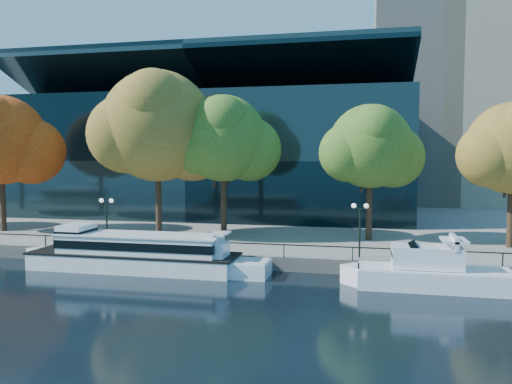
% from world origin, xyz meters
% --- Properties ---
extents(ground, '(160.00, 160.00, 0.00)m').
position_xyz_m(ground, '(0.00, 0.00, 0.00)').
color(ground, black).
rests_on(ground, ground).
extents(promenade, '(90.00, 67.08, 1.00)m').
position_xyz_m(promenade, '(0.00, 36.38, 0.50)').
color(promenade, slate).
rests_on(promenade, ground).
extents(railing, '(88.20, 0.08, 0.99)m').
position_xyz_m(railing, '(0.00, 3.25, 1.94)').
color(railing, black).
rests_on(railing, promenade).
extents(convention_building, '(50.00, 24.57, 21.43)m').
position_xyz_m(convention_building, '(-4.00, 31.79, 8.51)').
color(convention_building, black).
rests_on(convention_building, ground).
extents(office_tower, '(22.50, 22.50, 65.90)m').
position_xyz_m(office_tower, '(28.00, 55.00, 33.02)').
color(office_tower, tan).
rests_on(office_tower, ground).
extents(tour_boat, '(17.34, 3.87, 3.29)m').
position_xyz_m(tour_boat, '(-1.46, 1.09, 1.40)').
color(tour_boat, white).
rests_on(tour_boat, ground).
extents(cruiser_near, '(10.50, 2.70, 3.04)m').
position_xyz_m(cruiser_near, '(4.15, 0.91, 0.95)').
color(cruiser_near, white).
rests_on(cruiser_near, ground).
extents(cruiser_far, '(10.74, 2.98, 3.51)m').
position_xyz_m(cruiser_far, '(19.76, 0.24, 1.11)').
color(cruiser_far, white).
rests_on(cruiser_far, ground).
extents(tree_1, '(11.17, 9.16, 13.62)m').
position_xyz_m(tree_1, '(-19.71, 10.39, 9.96)').
color(tree_1, black).
rests_on(tree_1, promenade).
extents(tree_2, '(12.96, 10.62, 15.52)m').
position_xyz_m(tree_2, '(-2.95, 10.64, 11.11)').
color(tree_2, black).
rests_on(tree_2, promenade).
extents(tree_3, '(9.99, 8.19, 13.16)m').
position_xyz_m(tree_3, '(3.12, 11.53, 9.99)').
color(tree_3, black).
rests_on(tree_3, promenade).
extents(tree_4, '(9.36, 7.67, 12.14)m').
position_xyz_m(tree_4, '(16.34, 12.71, 9.23)').
color(tree_4, black).
rests_on(tree_4, promenade).
extents(lamp_1, '(1.26, 0.36, 4.03)m').
position_xyz_m(lamp_1, '(-5.09, 4.50, 3.98)').
color(lamp_1, black).
rests_on(lamp_1, promenade).
extents(lamp_2, '(1.26, 0.36, 4.03)m').
position_xyz_m(lamp_2, '(15.47, 4.50, 3.98)').
color(lamp_2, black).
rests_on(lamp_2, promenade).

